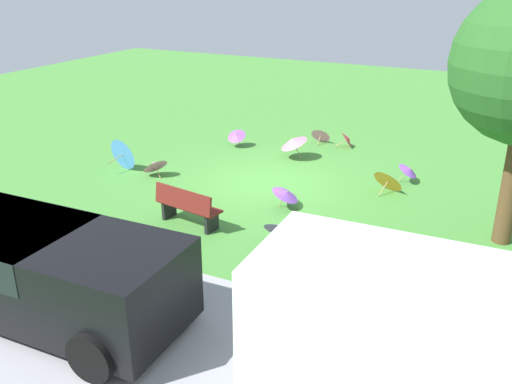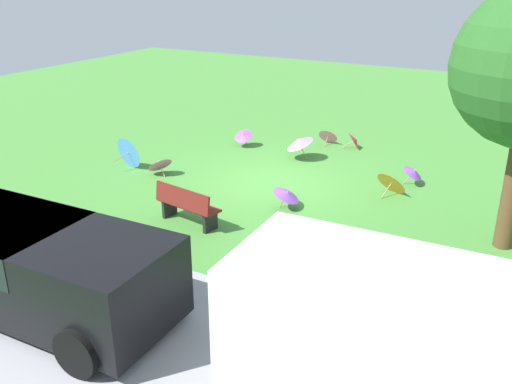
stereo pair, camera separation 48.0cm
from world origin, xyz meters
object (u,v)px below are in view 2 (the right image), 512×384
parasol_pink_1 (159,163)px  parasol_purple_3 (279,229)px  parasol_blue_0 (130,152)px  van_dark (35,261)px  parasol_pink_2 (299,142)px  parasol_purple_1 (287,194)px  box_trailer_white (368,345)px  parasol_orange_0 (392,182)px  parasol_red_0 (355,140)px  parasol_purple_0 (243,135)px  park_bench (187,205)px  parasol_pink_0 (329,135)px  parasol_purple_2 (414,172)px

parasol_pink_1 → parasol_purple_3: (-4.77, 2.11, -0.01)m
parasol_blue_0 → parasol_pink_1: bearing=176.3°
van_dark → parasol_pink_2: van_dark is taller
parasol_purple_3 → parasol_purple_1: bearing=-69.6°
box_trailer_white → parasol_orange_0: 8.18m
parasol_purple_3 → parasol_pink_2: 5.53m
van_dark → parasol_red_0: size_ratio=6.55×
parasol_orange_0 → parasol_purple_3: (1.34, 3.78, -0.03)m
parasol_pink_1 → parasol_purple_1: size_ratio=1.12×
parasol_purple_0 → parasol_orange_0: size_ratio=0.62×
parasol_purple_0 → parasol_pink_1: size_ratio=0.67×
box_trailer_white → parasol_purple_0: size_ratio=5.50×
parasol_purple_1 → parasol_purple_3: size_ratio=1.06×
parasol_pink_1 → park_bench: bearing=138.2°
box_trailer_white → parasol_pink_2: (5.15, -9.31, -0.77)m
parasol_pink_0 → parasol_purple_1: bearing=101.5°
box_trailer_white → parasol_pink_0: box_trailer_white is taller
park_bench → parasol_pink_2: park_bench is taller
box_trailer_white → parasol_purple_2: box_trailer_white is taller
box_trailer_white → parasol_purple_3: bearing=-52.0°
parasol_orange_0 → parasol_blue_0: bearing=12.5°
parasol_purple_2 → parasol_pink_2: 3.62m
parasol_purple_1 → parasol_purple_2: size_ratio=1.37×
box_trailer_white → parasol_purple_2: bearing=-79.9°
park_bench → van_dark: bearing=86.7°
parasol_orange_0 → parasol_red_0: (2.14, -3.25, -0.08)m
parasol_purple_3 → parasol_pink_2: size_ratio=0.64×
parasol_red_0 → parasol_blue_0: bearing=43.8°
van_dark → parasol_red_0: bearing=-98.4°
parasol_purple_0 → parasol_pink_0: parasol_purple_0 is taller
parasol_purple_2 → box_trailer_white: bearing=100.1°
parasol_pink_1 → parasol_red_0: (-3.98, -4.92, -0.05)m
parasol_orange_0 → parasol_purple_1: parasol_orange_0 is taller
parasol_pink_1 → parasol_blue_0: (1.09, -0.07, 0.14)m
park_bench → parasol_purple_2: 6.22m
parasol_pink_1 → parasol_orange_0: bearing=-164.7°
parasol_pink_0 → parasol_purple_0: bearing=35.6°
van_dark → box_trailer_white: bearing=-179.9°
parasol_orange_0 → parasol_purple_3: 4.01m
parasol_blue_0 → parasol_pink_2: 4.95m
parasol_orange_0 → parasol_purple_2: 0.96m
parasol_pink_2 → parasol_purple_2: bearing=172.1°
parasol_purple_2 → parasol_red_0: size_ratio=0.81×
parasol_purple_0 → parasol_purple_3: (-4.02, 5.47, -0.07)m
parasol_purple_1 → parasol_blue_0: parasol_blue_0 is taller
parasol_pink_2 → parasol_red_0: bearing=-121.6°
parasol_pink_1 → parasol_purple_1: parasol_pink_1 is taller
parasol_pink_0 → parasol_purple_2: parasol_pink_0 is taller
box_trailer_white → parasol_purple_2: (1.57, -8.81, -0.95)m
park_bench → parasol_purple_0: (1.81, -5.66, -0.08)m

